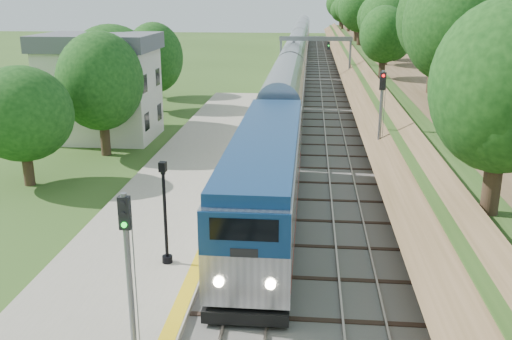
# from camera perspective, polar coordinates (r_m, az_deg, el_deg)

# --- Properties ---
(trackbed) EXTENTS (9.50, 170.00, 0.28)m
(trackbed) POSITION_cam_1_polar(r_m,az_deg,el_deg) (73.04, 5.43, 8.62)
(trackbed) COLOR #4C4944
(trackbed) RESTS_ON ground
(platform) EXTENTS (6.40, 68.00, 0.38)m
(platform) POSITION_cam_1_polar(r_m,az_deg,el_deg) (31.01, -8.27, -3.06)
(platform) COLOR gray
(platform) RESTS_ON ground
(yellow_stripe) EXTENTS (0.55, 68.00, 0.01)m
(yellow_stripe) POSITION_cam_1_polar(r_m,az_deg,el_deg) (30.41, -3.05, -2.92)
(yellow_stripe) COLOR gold
(yellow_stripe) RESTS_ON platform
(embankment) EXTENTS (10.64, 170.00, 11.70)m
(embankment) POSITION_cam_1_polar(r_m,az_deg,el_deg) (73.27, 12.11, 9.84)
(embankment) COLOR brown
(embankment) RESTS_ON ground
(station_building) EXTENTS (8.60, 6.60, 8.00)m
(station_building) POSITION_cam_1_polar(r_m,az_deg,el_deg) (45.65, -15.27, 8.09)
(station_building) COLOR silver
(station_building) RESTS_ON ground
(signal_gantry) EXTENTS (8.40, 0.38, 6.20)m
(signal_gantry) POSITION_cam_1_polar(r_m,az_deg,el_deg) (67.51, 5.94, 11.97)
(signal_gantry) COLOR slate
(signal_gantry) RESTS_ON ground
(trees_behind_platform) EXTENTS (7.82, 53.32, 7.21)m
(trees_behind_platform) POSITION_cam_1_polar(r_m,az_deg,el_deg) (35.98, -16.17, 6.43)
(trees_behind_platform) COLOR #332316
(trees_behind_platform) RESTS_ON ground
(train) EXTENTS (3.02, 141.57, 4.44)m
(train) POSITION_cam_1_polar(r_m,az_deg,el_deg) (86.63, 4.15, 11.45)
(train) COLOR black
(train) RESTS_ON trackbed
(lamppost_far) EXTENTS (0.42, 0.42, 4.26)m
(lamppost_far) POSITION_cam_1_polar(r_m,az_deg,el_deg) (22.98, -9.05, -4.85)
(lamppost_far) COLOR black
(lamppost_far) RESTS_ON platform
(signal_platform) EXTENTS (0.32, 0.25, 5.40)m
(signal_platform) POSITION_cam_1_polar(r_m,az_deg,el_deg) (16.27, -12.63, -9.20)
(signal_platform) COLOR slate
(signal_platform) RESTS_ON platform
(signal_farside) EXTENTS (0.35, 0.28, 6.46)m
(signal_farside) POSITION_cam_1_polar(r_m,az_deg,el_deg) (34.86, 12.36, 5.61)
(signal_farside) COLOR slate
(signal_farside) RESTS_ON ground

